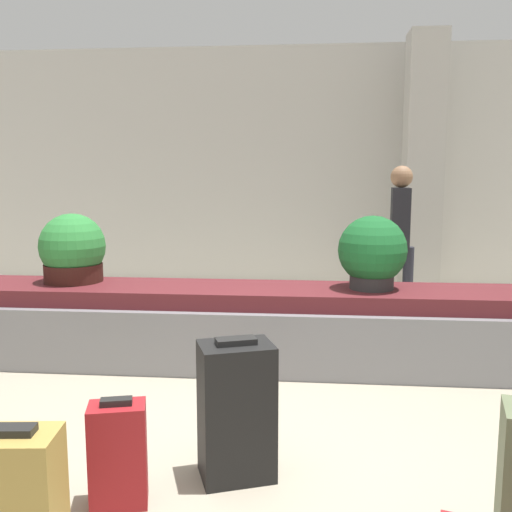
{
  "coord_description": "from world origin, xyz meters",
  "views": [
    {
      "loc": [
        0.42,
        -2.69,
        1.51
      ],
      "look_at": [
        0.0,
        1.74,
        0.87
      ],
      "focal_mm": 40.0,
      "sensor_mm": 36.0,
      "label": 1
    }
  ],
  "objects_px": {
    "potted_plant_0": "(372,253)",
    "suitcase_4": "(118,454)",
    "suitcase_1": "(236,410)",
    "suitcase_8": "(13,500)",
    "potted_plant_2": "(73,251)",
    "traveler_0": "(400,230)",
    "pillar": "(423,167)"
  },
  "relations": [
    {
      "from": "pillar",
      "to": "suitcase_8",
      "type": "relative_size",
      "value": 5.62
    },
    {
      "from": "suitcase_1",
      "to": "suitcase_4",
      "type": "height_order",
      "value": "suitcase_1"
    },
    {
      "from": "suitcase_4",
      "to": "pillar",
      "type": "bearing_deg",
      "value": 50.67
    },
    {
      "from": "suitcase_8",
      "to": "traveler_0",
      "type": "relative_size",
      "value": 0.36
    },
    {
      "from": "suitcase_1",
      "to": "potted_plant_0",
      "type": "xyz_separation_m",
      "value": [
        0.84,
        1.78,
        0.56
      ]
    },
    {
      "from": "suitcase_4",
      "to": "suitcase_8",
      "type": "xyz_separation_m",
      "value": [
        -0.26,
        -0.44,
        0.03
      ]
    },
    {
      "from": "potted_plant_0",
      "to": "traveler_0",
      "type": "relative_size",
      "value": 0.36
    },
    {
      "from": "suitcase_8",
      "to": "traveler_0",
      "type": "xyz_separation_m",
      "value": [
        2.05,
        4.03,
        0.67
      ]
    },
    {
      "from": "suitcase_1",
      "to": "suitcase_8",
      "type": "distance_m",
      "value": 1.07
    },
    {
      "from": "pillar",
      "to": "potted_plant_0",
      "type": "distance_m",
      "value": 2.98
    },
    {
      "from": "pillar",
      "to": "suitcase_1",
      "type": "bearing_deg",
      "value": -110.74
    },
    {
      "from": "pillar",
      "to": "suitcase_4",
      "type": "height_order",
      "value": "pillar"
    },
    {
      "from": "suitcase_4",
      "to": "traveler_0",
      "type": "height_order",
      "value": "traveler_0"
    },
    {
      "from": "suitcase_8",
      "to": "potted_plant_0",
      "type": "xyz_separation_m",
      "value": [
        1.61,
        2.52,
        0.63
      ]
    },
    {
      "from": "suitcase_8",
      "to": "potted_plant_2",
      "type": "relative_size",
      "value": 1.0
    },
    {
      "from": "potted_plant_2",
      "to": "suitcase_4",
      "type": "bearing_deg",
      "value": -62.85
    },
    {
      "from": "traveler_0",
      "to": "suitcase_8",
      "type": "bearing_deg",
      "value": 157.09
    },
    {
      "from": "pillar",
      "to": "traveler_0",
      "type": "xyz_separation_m",
      "value": [
        -0.44,
        -1.25,
        -0.65
      ]
    },
    {
      "from": "pillar",
      "to": "traveler_0",
      "type": "height_order",
      "value": "pillar"
    },
    {
      "from": "pillar",
      "to": "suitcase_8",
      "type": "distance_m",
      "value": 5.99
    },
    {
      "from": "potted_plant_2",
      "to": "traveler_0",
      "type": "relative_size",
      "value": 0.36
    },
    {
      "from": "suitcase_4",
      "to": "potted_plant_0",
      "type": "xyz_separation_m",
      "value": [
        1.35,
        2.07,
        0.66
      ]
    },
    {
      "from": "suitcase_1",
      "to": "potted_plant_2",
      "type": "height_order",
      "value": "potted_plant_2"
    },
    {
      "from": "suitcase_4",
      "to": "traveler_0",
      "type": "xyz_separation_m",
      "value": [
        1.79,
        3.58,
        0.7
      ]
    },
    {
      "from": "suitcase_1",
      "to": "traveler_0",
      "type": "distance_m",
      "value": 3.58
    },
    {
      "from": "potted_plant_0",
      "to": "traveler_0",
      "type": "bearing_deg",
      "value": 73.81
    },
    {
      "from": "suitcase_4",
      "to": "potted_plant_2",
      "type": "height_order",
      "value": "potted_plant_2"
    },
    {
      "from": "suitcase_1",
      "to": "suitcase_8",
      "type": "xyz_separation_m",
      "value": [
        -0.77,
        -0.74,
        -0.07
      ]
    },
    {
      "from": "suitcase_1",
      "to": "potted_plant_0",
      "type": "distance_m",
      "value": 2.04
    },
    {
      "from": "potted_plant_0",
      "to": "potted_plant_2",
      "type": "height_order",
      "value": "potted_plant_0"
    },
    {
      "from": "pillar",
      "to": "potted_plant_2",
      "type": "relative_size",
      "value": 5.61
    },
    {
      "from": "potted_plant_0",
      "to": "suitcase_4",
      "type": "bearing_deg",
      "value": -123.01
    }
  ]
}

